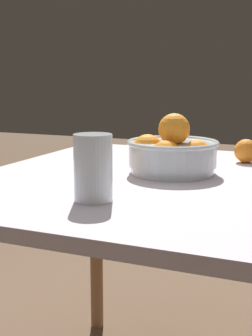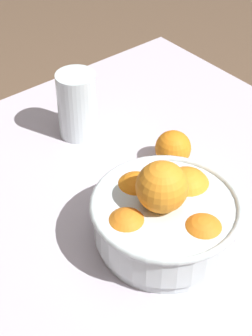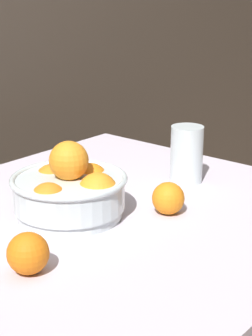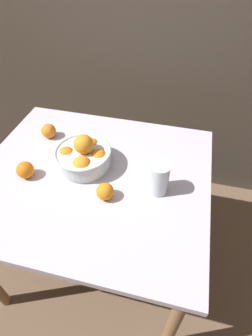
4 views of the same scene
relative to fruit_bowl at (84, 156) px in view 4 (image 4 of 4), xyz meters
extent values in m
plane|color=brown|center=(0.05, -0.05, -0.80)|extent=(12.00, 12.00, 0.00)
cube|color=silver|center=(0.05, -0.05, -0.07)|extent=(1.00, 0.88, 0.03)
cylinder|color=#936B47|center=(0.49, -0.43, -0.44)|extent=(0.05, 0.05, 0.72)
cylinder|color=#936B47|center=(-0.40, 0.34, -0.44)|extent=(0.05, 0.05, 0.72)
cylinder|color=#936B47|center=(0.49, 0.34, -0.44)|extent=(0.05, 0.05, 0.72)
cylinder|color=silver|center=(0.00, 0.00, -0.05)|extent=(0.22, 0.22, 0.02)
cylinder|color=silver|center=(0.00, 0.00, 0.00)|extent=(0.23, 0.23, 0.06)
torus|color=silver|center=(0.00, 0.00, 0.03)|extent=(0.25, 0.25, 0.01)
sphere|color=orange|center=(0.07, 0.01, 0.00)|extent=(0.08, 0.08, 0.08)
sphere|color=orange|center=(0.01, 0.07, 0.00)|extent=(0.07, 0.07, 0.07)
sphere|color=orange|center=(-0.07, -0.01, 0.00)|extent=(0.08, 0.08, 0.08)
sphere|color=orange|center=(0.02, -0.06, 0.01)|extent=(0.08, 0.08, 0.08)
sphere|color=orange|center=(0.00, 0.01, 0.06)|extent=(0.08, 0.08, 0.08)
cylinder|color=#F4A314|center=(0.33, -0.06, 0.00)|extent=(0.07, 0.07, 0.11)
cylinder|color=silver|center=(0.33, -0.06, 0.01)|extent=(0.08, 0.08, 0.14)
sphere|color=orange|center=(0.14, -0.15, -0.02)|extent=(0.07, 0.07, 0.07)
sphere|color=orange|center=(-0.22, -0.12, -0.02)|extent=(0.07, 0.07, 0.07)
sphere|color=orange|center=(-0.25, 0.16, -0.02)|extent=(0.07, 0.07, 0.07)
camera|label=1|loc=(1.18, 0.36, 0.19)|focal=50.00mm
camera|label=2|loc=(-0.46, 0.46, 0.64)|focal=60.00mm
camera|label=3|loc=(-0.77, -0.79, 0.42)|focal=60.00mm
camera|label=4|loc=(0.38, -0.77, 0.76)|focal=28.00mm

